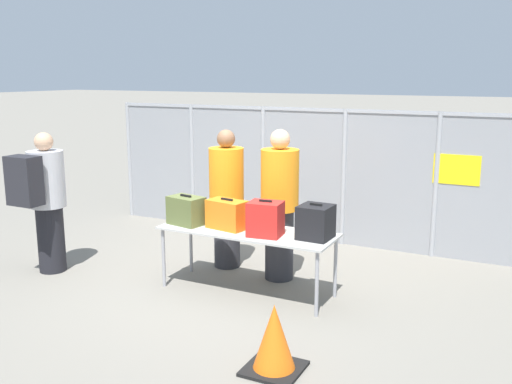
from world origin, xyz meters
The scene contains 12 objects.
ground_plane centered at (0.00, 0.00, 0.00)m, with size 120.00×120.00×0.00m, color slate.
fence_section centered at (0.02, 2.21, 1.04)m, with size 6.56×0.07×1.99m.
inspection_table centered at (0.27, -0.10, 0.68)m, with size 2.04×0.71×0.74m.
suitcase_olive centered at (-0.49, -0.19, 0.90)m, with size 0.46×0.34×0.36m.
suitcase_orange centered at (0.03, -0.13, 0.90)m, with size 0.49×0.32×0.35m.
suitcase_red centered at (0.55, -0.20, 0.93)m, with size 0.39×0.34×0.40m.
suitcase_black centered at (1.08, -0.06, 0.92)m, with size 0.35×0.36×0.39m.
traveler_hooded centered at (-2.29, -0.64, 0.98)m, with size 0.44×0.68×1.77m.
security_worker_near centered at (0.42, 0.47, 0.95)m, with size 0.46×0.46×1.84m.
security_worker_far centered at (-0.38, 0.58, 0.93)m, with size 0.44×0.44×1.79m.
utility_trailer centered at (2.12, 3.75, 0.41)m, with size 4.41×2.11×0.69m.
traffic_cone centered at (1.30, -1.59, 0.28)m, with size 0.48×0.48×0.59m.
Camera 1 is at (3.15, -5.63, 2.49)m, focal length 40.00 mm.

